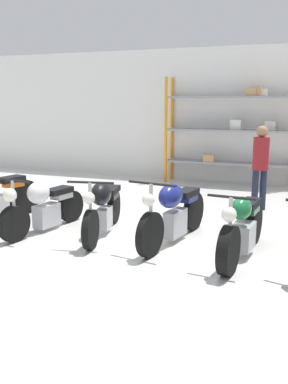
{
  "coord_description": "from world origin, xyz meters",
  "views": [
    {
      "loc": [
        2.44,
        -6.08,
        2.16
      ],
      "look_at": [
        0.0,
        0.4,
        0.7
      ],
      "focal_mm": 40.0,
      "sensor_mm": 36.0,
      "label": 1
    }
  ],
  "objects_px": {
    "motorcycle_blue": "(174,211)",
    "motorcycle_green": "(242,228)",
    "shelving_rack": "(232,128)",
    "motorcycle_black": "(103,206)",
    "person_browsing": "(261,161)",
    "motorcycle_white": "(44,206)"
  },
  "relations": [
    {
      "from": "motorcycle_black",
      "to": "motorcycle_white",
      "type": "bearing_deg",
      "value": -91.34
    },
    {
      "from": "motorcycle_green",
      "to": "shelving_rack",
      "type": "bearing_deg",
      "value": -162.81
    },
    {
      "from": "shelving_rack",
      "to": "motorcycle_white",
      "type": "height_order",
      "value": "shelving_rack"
    },
    {
      "from": "motorcycle_white",
      "to": "motorcycle_black",
      "type": "height_order",
      "value": "motorcycle_black"
    },
    {
      "from": "shelving_rack",
      "to": "motorcycle_green",
      "type": "xyz_separation_m",
      "value": [
        1.08,
        -5.48,
        -1.08
      ]
    },
    {
      "from": "motorcycle_white",
      "to": "motorcycle_green",
      "type": "height_order",
      "value": "motorcycle_green"
    },
    {
      "from": "motorcycle_green",
      "to": "person_browsing",
      "type": "relative_size",
      "value": 1.2
    },
    {
      "from": "motorcycle_black",
      "to": "motorcycle_green",
      "type": "distance_m",
      "value": 2.31
    },
    {
      "from": "motorcycle_white",
      "to": "motorcycle_blue",
      "type": "distance_m",
      "value": 2.25
    },
    {
      "from": "shelving_rack",
      "to": "motorcycle_black",
      "type": "xyz_separation_m",
      "value": [
        -1.21,
        -5.2,
        -1.02
      ]
    },
    {
      "from": "motorcycle_black",
      "to": "motorcycle_blue",
      "type": "height_order",
      "value": "motorcycle_blue"
    },
    {
      "from": "motorcycle_black",
      "to": "person_browsing",
      "type": "xyz_separation_m",
      "value": [
        2.23,
        2.62,
        0.52
      ]
    },
    {
      "from": "motorcycle_green",
      "to": "person_browsing",
      "type": "distance_m",
      "value": 2.94
    },
    {
      "from": "shelving_rack",
      "to": "motorcycle_blue",
      "type": "bearing_deg",
      "value": -90.1
    },
    {
      "from": "motorcycle_white",
      "to": "motorcycle_green",
      "type": "bearing_deg",
      "value": 98.02
    },
    {
      "from": "motorcycle_black",
      "to": "motorcycle_green",
      "type": "height_order",
      "value": "motorcycle_black"
    },
    {
      "from": "motorcycle_green",
      "to": "motorcycle_blue",
      "type": "bearing_deg",
      "value": -99.34
    },
    {
      "from": "shelving_rack",
      "to": "motorcycle_white",
      "type": "bearing_deg",
      "value": -112.67
    },
    {
      "from": "motorcycle_blue",
      "to": "motorcycle_green",
      "type": "bearing_deg",
      "value": 83.99
    },
    {
      "from": "person_browsing",
      "to": "motorcycle_black",
      "type": "bearing_deg",
      "value": 105.3
    },
    {
      "from": "motorcycle_white",
      "to": "motorcycle_green",
      "type": "distance_m",
      "value": 3.33
    },
    {
      "from": "motorcycle_blue",
      "to": "person_browsing",
      "type": "relative_size",
      "value": 1.27
    }
  ]
}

